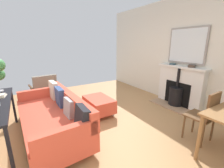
{
  "coord_description": "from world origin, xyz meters",
  "views": [
    {
      "loc": [
        1.05,
        2.68,
        1.64
      ],
      "look_at": [
        -0.71,
        -0.19,
        0.72
      ],
      "focal_mm": 23.98,
      "sensor_mm": 36.0,
      "label": 1
    }
  ],
  "objects_px": {
    "mantel_bowl_near": "(172,64)",
    "mantel_bowl_far": "(191,66)",
    "sofa": "(54,116)",
    "dining_chair_near_fireplace": "(206,113)",
    "fireplace": "(179,89)",
    "armchair_accent": "(44,86)",
    "ottoman": "(99,104)"
  },
  "relations": [
    {
      "from": "sofa",
      "to": "ottoman",
      "type": "bearing_deg",
      "value": -165.74
    },
    {
      "from": "ottoman",
      "to": "mantel_bowl_far",
      "type": "bearing_deg",
      "value": 156.91
    },
    {
      "from": "mantel_bowl_far",
      "to": "dining_chair_near_fireplace",
      "type": "distance_m",
      "value": 1.57
    },
    {
      "from": "fireplace",
      "to": "dining_chair_near_fireplace",
      "type": "xyz_separation_m",
      "value": [
        1.06,
        1.23,
        0.07
      ]
    },
    {
      "from": "ottoman",
      "to": "dining_chair_near_fireplace",
      "type": "bearing_deg",
      "value": 118.36
    },
    {
      "from": "armchair_accent",
      "to": "dining_chair_near_fireplace",
      "type": "bearing_deg",
      "value": 120.83
    },
    {
      "from": "mantel_bowl_near",
      "to": "dining_chair_near_fireplace",
      "type": "bearing_deg",
      "value": 54.85
    },
    {
      "from": "fireplace",
      "to": "sofa",
      "type": "xyz_separation_m",
      "value": [
        3.14,
        -0.37,
        -0.13
      ]
    },
    {
      "from": "mantel_bowl_near",
      "to": "armchair_accent",
      "type": "height_order",
      "value": "mantel_bowl_near"
    },
    {
      "from": "mantel_bowl_far",
      "to": "ottoman",
      "type": "xyz_separation_m",
      "value": [
        2.09,
        -0.89,
        -0.86
      ]
    },
    {
      "from": "ottoman",
      "to": "armchair_accent",
      "type": "xyz_separation_m",
      "value": [
        0.98,
        -1.46,
        0.23
      ]
    },
    {
      "from": "fireplace",
      "to": "dining_chair_near_fireplace",
      "type": "distance_m",
      "value": 1.63
    },
    {
      "from": "mantel_bowl_near",
      "to": "mantel_bowl_far",
      "type": "relative_size",
      "value": 0.97
    },
    {
      "from": "sofa",
      "to": "armchair_accent",
      "type": "distance_m",
      "value": 1.74
    },
    {
      "from": "mantel_bowl_near",
      "to": "ottoman",
      "type": "xyz_separation_m",
      "value": [
        2.09,
        -0.35,
        -0.85
      ]
    },
    {
      "from": "dining_chair_near_fireplace",
      "to": "fireplace",
      "type": "bearing_deg",
      "value": -130.6
    },
    {
      "from": "dining_chair_near_fireplace",
      "to": "sofa",
      "type": "bearing_deg",
      "value": -37.67
    },
    {
      "from": "mantel_bowl_near",
      "to": "sofa",
      "type": "relative_size",
      "value": 0.08
    },
    {
      "from": "armchair_accent",
      "to": "fireplace",
      "type": "bearing_deg",
      "value": 145.4
    },
    {
      "from": "mantel_bowl_near",
      "to": "mantel_bowl_far",
      "type": "bearing_deg",
      "value": 90.0
    },
    {
      "from": "sofa",
      "to": "armchair_accent",
      "type": "xyz_separation_m",
      "value": [
        -0.09,
        -1.73,
        0.14
      ]
    },
    {
      "from": "mantel_bowl_near",
      "to": "ottoman",
      "type": "height_order",
      "value": "mantel_bowl_near"
    },
    {
      "from": "sofa",
      "to": "armchair_accent",
      "type": "height_order",
      "value": "armchair_accent"
    },
    {
      "from": "mantel_bowl_far",
      "to": "dining_chair_near_fireplace",
      "type": "height_order",
      "value": "mantel_bowl_far"
    },
    {
      "from": "mantel_bowl_far",
      "to": "armchair_accent",
      "type": "height_order",
      "value": "mantel_bowl_far"
    },
    {
      "from": "armchair_accent",
      "to": "dining_chair_near_fireplace",
      "type": "xyz_separation_m",
      "value": [
        -1.99,
        3.34,
        0.06
      ]
    },
    {
      "from": "fireplace",
      "to": "dining_chair_near_fireplace",
      "type": "height_order",
      "value": "fireplace"
    },
    {
      "from": "mantel_bowl_near",
      "to": "dining_chair_near_fireplace",
      "type": "height_order",
      "value": "mantel_bowl_near"
    },
    {
      "from": "mantel_bowl_far",
      "to": "ottoman",
      "type": "height_order",
      "value": "mantel_bowl_far"
    },
    {
      "from": "sofa",
      "to": "dining_chair_near_fireplace",
      "type": "distance_m",
      "value": 2.63
    },
    {
      "from": "fireplace",
      "to": "mantel_bowl_far",
      "type": "xyz_separation_m",
      "value": [
        -0.02,
        0.25,
        0.64
      ]
    },
    {
      "from": "mantel_bowl_near",
      "to": "mantel_bowl_far",
      "type": "distance_m",
      "value": 0.54
    }
  ]
}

